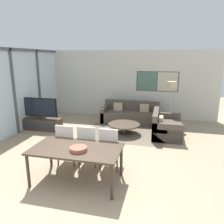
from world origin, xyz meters
name	(u,v)px	position (x,y,z in m)	size (l,w,h in m)	color
ground_plane	(68,200)	(0.00, 0.00, 0.00)	(24.00, 24.00, 0.00)	#9E896B
wall_back	(127,84)	(0.05, 5.97, 1.41)	(7.44, 0.09, 2.80)	silver
window_wall_left	(13,88)	(-3.21, 2.99, 1.53)	(0.07, 5.98, 2.80)	silver
area_rug	(124,133)	(0.34, 3.74, 0.00)	(2.61, 1.85, 0.01)	#706051
tv_console	(41,124)	(-2.62, 3.51, 0.20)	(1.45, 0.48, 0.41)	#423326
television	(40,108)	(-2.62, 3.51, 0.77)	(1.30, 0.20, 0.73)	#2D2D33
sofa_main	(131,115)	(0.34, 5.17, 0.27)	(2.20, 0.91, 0.81)	#51473D
sofa_side	(164,127)	(1.66, 3.88, 0.27)	(0.91, 1.45, 0.81)	#51473D
coffee_table	(124,126)	(0.34, 3.74, 0.26)	(1.06, 1.06, 0.34)	#423326
dining_table	(76,151)	(-0.07, 0.65, 0.67)	(1.80, 1.00, 0.74)	#423326
dining_chair_left	(67,142)	(-0.59, 1.32, 0.54)	(0.46, 0.46, 0.99)	beige
dining_chair_centre	(88,144)	(-0.07, 1.35, 0.54)	(0.46, 0.46, 0.99)	beige
dining_chair_right	(110,146)	(0.45, 1.32, 0.54)	(0.46, 0.46, 0.99)	beige
fruit_bowl	(78,149)	(0.02, 0.53, 0.78)	(0.34, 0.34, 0.08)	#995642
floor_lamp	(171,88)	(1.84, 5.01, 1.41)	(0.34, 0.34, 1.66)	#2D2D33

